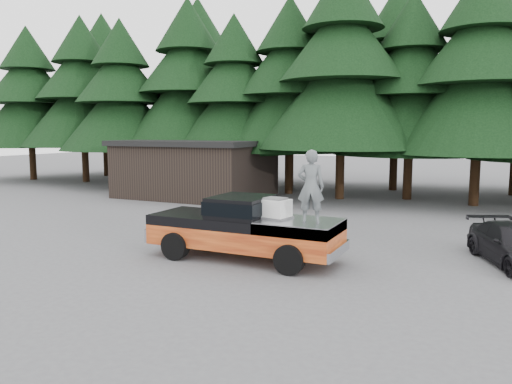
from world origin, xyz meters
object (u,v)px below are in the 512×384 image
at_px(pickup_truck, 244,237).
at_px(air_compressor, 275,209).
at_px(man_on_bed, 311,186).
at_px(utility_building, 196,168).

distance_m(pickup_truck, air_compressor, 1.38).
height_order(pickup_truck, air_compressor, air_compressor).
relative_size(air_compressor, man_on_bed, 0.39).
height_order(man_on_bed, utility_building, man_on_bed).
bearing_deg(pickup_truck, utility_building, 127.72).
xyz_separation_m(pickup_truck, utility_building, (-9.09, 11.75, 1.00)).
bearing_deg(man_on_bed, utility_building, -62.20).
xyz_separation_m(pickup_truck, man_on_bed, (2.17, -0.21, 1.69)).
bearing_deg(man_on_bed, air_compressor, -25.23).
xyz_separation_m(man_on_bed, utility_building, (-11.26, 11.95, -0.68)).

